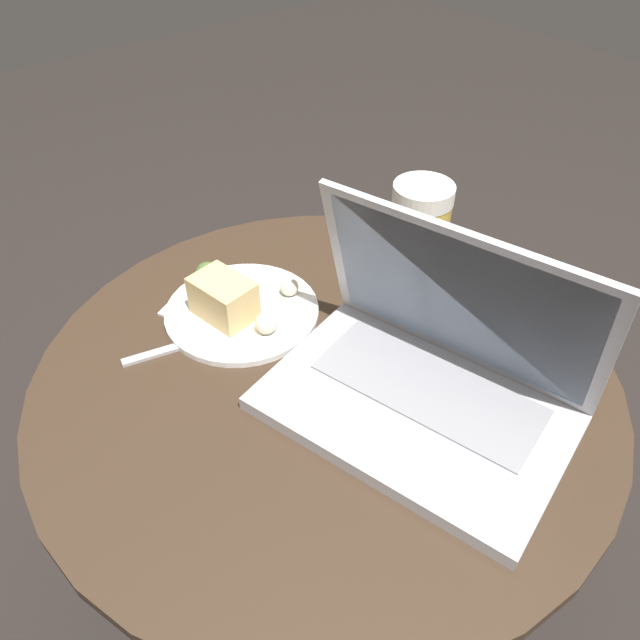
{
  "coord_description": "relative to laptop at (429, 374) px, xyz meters",
  "views": [
    {
      "loc": [
        0.43,
        -0.36,
        1.1
      ],
      "look_at": [
        -0.02,
        0.0,
        0.6
      ],
      "focal_mm": 35.0,
      "sensor_mm": 36.0,
      "label": 1
    }
  ],
  "objects": [
    {
      "name": "beer_glass",
      "position": [
        -0.13,
        0.11,
        0.05
      ],
      "size": [
        0.08,
        0.08,
        0.2
      ],
      "color": "gold",
      "rests_on": "table"
    },
    {
      "name": "napkin",
      "position": [
        -0.3,
        -0.08,
        -0.05
      ],
      "size": [
        0.2,
        0.18,
        0.0
      ],
      "color": "white",
      "rests_on": "table"
    },
    {
      "name": "fork",
      "position": [
        -0.26,
        -0.14,
        -0.05
      ],
      "size": [
        0.07,
        0.2,
        0.0
      ],
      "color": "#B2B2B7",
      "rests_on": "table"
    },
    {
      "name": "table",
      "position": [
        -0.12,
        -0.06,
        -0.17
      ],
      "size": [
        0.74,
        0.74,
        0.53
      ],
      "color": "#9E9EA3",
      "rests_on": "ground_plane"
    },
    {
      "name": "ground_plane",
      "position": [
        -0.12,
        -0.06,
        -0.58
      ],
      "size": [
        6.0,
        6.0,
        0.0
      ],
      "primitive_type": "plane",
      "color": "black"
    },
    {
      "name": "snack_plate",
      "position": [
        -0.28,
        -0.09,
        -0.03
      ],
      "size": [
        0.22,
        0.22,
        0.07
      ],
      "color": "white",
      "rests_on": "table"
    },
    {
      "name": "laptop",
      "position": [
        0.0,
        0.0,
        0.0
      ],
      "size": [
        0.39,
        0.31,
        0.23
      ],
      "color": "#B2B2B7",
      "rests_on": "table"
    }
  ]
}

